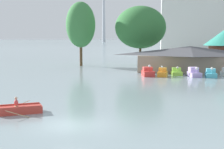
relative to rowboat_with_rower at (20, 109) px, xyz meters
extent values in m
plane|color=gray|center=(4.93, -2.77, -0.30)|extent=(2000.00, 2000.00, 0.00)
cube|color=#B7382D|center=(0.01, 0.00, -0.03)|extent=(3.64, 2.77, 0.55)
cube|color=#B7382D|center=(-0.28, 0.56, 0.30)|extent=(2.91, 1.58, 0.10)
cube|color=#B7382D|center=(0.30, -0.55, 0.30)|extent=(2.91, 1.58, 0.10)
cube|color=#997F5B|center=(-0.22, -0.11, 0.27)|extent=(0.75, 1.14, 0.04)
ellipsoid|color=#BF3F3F|center=(-0.22, -0.11, 0.55)|extent=(0.49, 0.54, 0.52)
sphere|color=tan|center=(-0.22, -0.11, 0.91)|extent=(0.22, 0.22, 0.22)
cylinder|color=tan|center=(-0.84, 1.46, -0.04)|extent=(1.82, 0.98, 0.82)
cylinder|color=tan|center=(0.71, -1.53, -0.04)|extent=(1.82, 0.98, 0.82)
cube|color=red|center=(9.32, 26.03, 0.10)|extent=(2.18, 3.25, 0.80)
cube|color=#E8423C|center=(9.25, 26.39, 0.78)|extent=(1.61, 1.59, 0.56)
cylinder|color=red|center=(9.56, 24.86, 0.84)|extent=(0.14, 0.14, 0.69)
sphere|color=white|center=(9.56, 24.86, 1.37)|extent=(0.37, 0.37, 0.37)
cube|color=orange|center=(11.53, 25.64, 0.07)|extent=(1.62, 2.44, 0.75)
cube|color=gold|center=(11.56, 25.92, 0.73)|extent=(1.27, 1.16, 0.55)
cylinder|color=orange|center=(11.42, 24.72, 0.79)|extent=(0.14, 0.14, 0.68)
sphere|color=white|center=(11.42, 24.72, 1.28)|extent=(0.30, 0.30, 0.30)
cube|color=#8CCC3F|center=(13.77, 27.98, -0.02)|extent=(1.76, 2.98, 0.56)
cube|color=#A0E24F|center=(13.75, 28.34, 0.55)|extent=(1.42, 1.38, 0.58)
cylinder|color=#8CCC3F|center=(13.84, 26.82, 0.55)|extent=(0.14, 0.14, 0.58)
sphere|color=white|center=(13.84, 26.82, 1.00)|extent=(0.32, 0.32, 0.32)
cube|color=#B299D8|center=(16.30, 26.23, 0.03)|extent=(2.08, 3.24, 0.67)
cube|color=#C8ADF0|center=(16.23, 26.60, 0.74)|extent=(1.53, 1.58, 0.74)
cylinder|color=#B299D8|center=(16.55, 25.06, 0.62)|extent=(0.14, 0.14, 0.49)
sphere|color=white|center=(16.55, 25.06, 1.06)|extent=(0.40, 0.40, 0.40)
cube|color=#4CB7CC|center=(18.70, 25.67, 0.03)|extent=(1.62, 2.40, 0.66)
cube|color=#5DCDE2|center=(18.71, 25.96, 0.67)|extent=(1.34, 1.10, 0.62)
cylinder|color=#4CB7CC|center=(18.67, 24.73, 0.64)|extent=(0.14, 0.14, 0.56)
sphere|color=white|center=(18.67, 24.73, 1.11)|extent=(0.39, 0.39, 0.39)
cube|color=gray|center=(16.34, 33.17, 1.13)|extent=(17.80, 6.43, 2.86)
pyramid|color=#4C4C51|center=(16.34, 33.17, 3.34)|extent=(19.23, 7.39, 1.56)
cylinder|color=brown|center=(-5.09, 41.78, 1.63)|extent=(0.58, 0.58, 3.86)
ellipsoid|color=#3D7F42|center=(-5.09, 41.78, 8.26)|extent=(6.07, 6.07, 9.39)
cylinder|color=brown|center=(7.25, 41.98, 1.54)|extent=(0.49, 0.49, 3.68)
ellipsoid|color=#337038|center=(7.25, 41.98, 7.67)|extent=(10.29, 10.29, 8.57)
cube|color=silver|center=(23.30, 82.89, 11.24)|extent=(22.99, 12.57, 23.09)
camera|label=1|loc=(10.64, -23.35, 5.64)|focal=51.19mm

